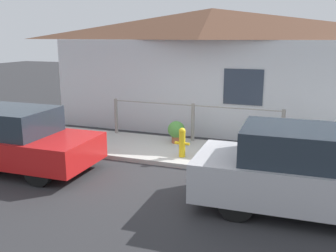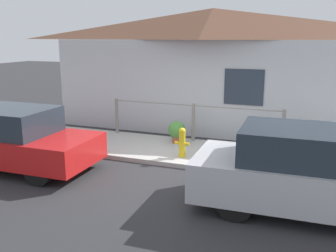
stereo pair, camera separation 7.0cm
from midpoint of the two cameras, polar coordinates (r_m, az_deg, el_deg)
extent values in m
plane|color=#2D2D30|center=(8.74, -0.37, -6.23)|extent=(60.00, 60.00, 0.00)
cube|color=#B2AFA8|center=(9.70, 1.93, -3.89)|extent=(24.00, 2.19, 0.11)
cube|color=silver|center=(11.05, 4.93, 5.54)|extent=(9.81, 0.12, 2.86)
cube|color=#2D3847|center=(10.70, 11.20, 5.85)|extent=(1.10, 0.04, 1.00)
pyramid|color=brown|center=(11.96, 6.51, 15.20)|extent=(10.21, 2.20, 0.93)
cylinder|color=gray|center=(11.33, -8.09, 1.53)|extent=(0.10, 0.10, 1.04)
cylinder|color=gray|center=(10.41, 3.61, 0.59)|extent=(0.10, 0.10, 1.04)
cylinder|color=gray|center=(10.01, 16.87, -0.51)|extent=(0.10, 0.10, 1.04)
cylinder|color=gray|center=(10.32, 3.65, 3.15)|extent=(4.80, 0.03, 0.03)
cube|color=red|center=(9.22, -22.69, -2.79)|extent=(3.93, 1.73, 0.59)
cube|color=#232D38|center=(9.19, -23.74, 0.77)|extent=(2.17, 1.49, 0.57)
cylinder|color=black|center=(9.09, -13.92, -3.76)|extent=(0.63, 0.21, 0.63)
cylinder|color=black|center=(8.02, -19.38, -6.47)|extent=(0.63, 0.21, 0.63)
cube|color=#B7B7BC|center=(6.84, 22.22, -7.96)|extent=(4.34, 1.77, 0.68)
cube|color=#232D38|center=(6.64, 21.22, -2.82)|extent=(2.41, 1.51, 0.57)
cylinder|color=black|center=(7.60, 11.65, -7.21)|extent=(0.60, 0.22, 0.59)
cylinder|color=black|center=(6.33, 10.02, -11.51)|extent=(0.60, 0.22, 0.59)
cylinder|color=yellow|center=(9.02, 1.94, -2.85)|extent=(0.15, 0.15, 0.61)
sphere|color=yellow|center=(8.93, 1.96, -0.78)|extent=(0.16, 0.16, 0.16)
cylinder|color=yellow|center=(9.05, 1.27, -2.60)|extent=(0.14, 0.07, 0.07)
cylinder|color=yellow|center=(8.98, 2.62, -2.74)|extent=(0.14, 0.07, 0.07)
cylinder|color=#9E5638|center=(10.26, 1.06, -2.03)|extent=(0.25, 0.25, 0.20)
sphere|color=#4C8E3D|center=(10.19, 1.07, -0.55)|extent=(0.47, 0.47, 0.47)
camera|label=1|loc=(0.04, -90.23, -0.06)|focal=40.00mm
camera|label=2|loc=(0.04, 89.77, 0.06)|focal=40.00mm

